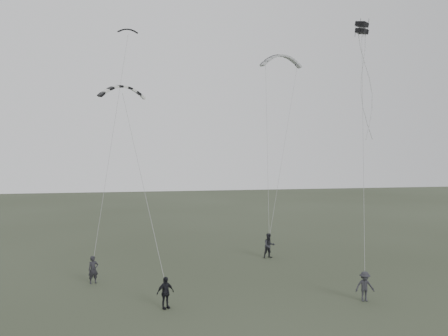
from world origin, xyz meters
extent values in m
plane|color=#2F3624|center=(0.00, 0.00, 0.00)|extent=(140.00, 140.00, 0.00)
imported|color=black|center=(-7.60, 4.57, 0.86)|extent=(0.74, 0.63, 1.73)
imported|color=black|center=(5.15, 8.88, 0.96)|extent=(1.02, 0.84, 1.92)
imported|color=black|center=(-3.41, -0.72, 0.84)|extent=(1.07, 0.79, 1.68)
imported|color=#27272C|center=(7.47, -1.64, 0.82)|extent=(1.13, 0.74, 1.64)
camera|label=1|loc=(-4.62, -23.57, 8.19)|focal=35.00mm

